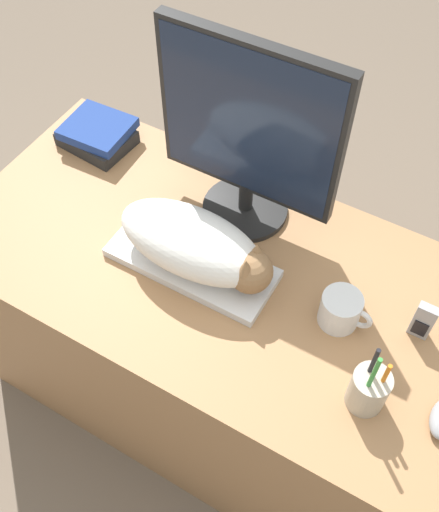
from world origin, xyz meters
name	(u,v)px	position (x,y,z in m)	size (l,w,h in m)	color
ground_plane	(186,491)	(0.00, 0.00, 0.00)	(12.00, 12.00, 0.00)	#6B5B4C
desk	(242,350)	(0.00, 0.33, 0.36)	(1.49, 0.67, 0.72)	#9E7047
keyboard	(192,263)	(-0.13, 0.30, 0.73)	(0.41, 0.16, 0.02)	silver
cat	(197,245)	(-0.11, 0.30, 0.82)	(0.39, 0.17, 0.14)	white
monitor	(248,132)	(-0.10, 0.52, 0.99)	(0.44, 0.22, 0.50)	black
coffee_mug	(341,310)	(0.23, 0.34, 0.76)	(0.12, 0.09, 0.08)	silver
pen_cup	(369,389)	(0.35, 0.19, 0.78)	(0.08, 0.08, 0.21)	#B2A893
phone	(423,321)	(0.40, 0.39, 0.77)	(0.04, 0.02, 0.10)	#99999E
book_stack	(97,134)	(-0.58, 0.53, 0.76)	(0.20, 0.17, 0.07)	black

